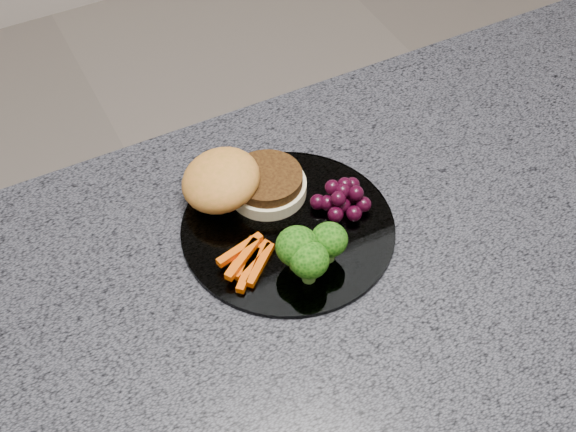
% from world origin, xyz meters
% --- Properties ---
extents(island_cabinet, '(1.20, 0.60, 0.86)m').
position_xyz_m(island_cabinet, '(0.00, 0.00, 0.43)').
color(island_cabinet, brown).
rests_on(island_cabinet, ground).
extents(countertop, '(1.20, 0.60, 0.04)m').
position_xyz_m(countertop, '(0.00, 0.00, 0.88)').
color(countertop, '#484851').
rests_on(countertop, island_cabinet).
extents(plate, '(0.26, 0.26, 0.01)m').
position_xyz_m(plate, '(-0.06, 0.07, 0.90)').
color(plate, white).
rests_on(plate, countertop).
extents(burger, '(0.17, 0.13, 0.05)m').
position_xyz_m(burger, '(-0.10, 0.14, 0.93)').
color(burger, beige).
rests_on(burger, plate).
extents(carrot_sticks, '(0.07, 0.07, 0.02)m').
position_xyz_m(carrot_sticks, '(-0.13, 0.04, 0.91)').
color(carrot_sticks, '#D94C03').
rests_on(carrot_sticks, plate).
extents(broccoli, '(0.08, 0.07, 0.06)m').
position_xyz_m(broccoli, '(-0.07, 0.01, 0.94)').
color(broccoli, '#558B32').
rests_on(broccoli, plate).
extents(grape_bunch, '(0.07, 0.06, 0.03)m').
position_xyz_m(grape_bunch, '(0.01, 0.07, 0.92)').
color(grape_bunch, black).
rests_on(grape_bunch, plate).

